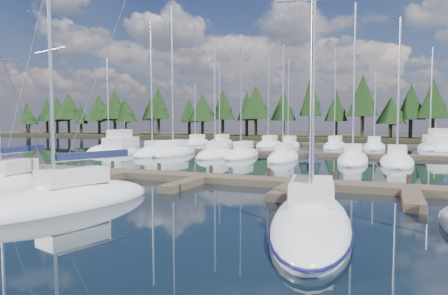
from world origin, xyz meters
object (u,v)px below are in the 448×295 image
at_px(front_sailboat_2, 6,186).
at_px(motor_yacht_right, 437,146).
at_px(front_sailboat_3, 65,201).
at_px(motor_yacht_left, 122,150).
at_px(main_dock, 200,179).
at_px(front_sailboat_4, 311,222).

distance_m(front_sailboat_2, motor_yacht_right, 51.63).
distance_m(front_sailboat_2, front_sailboat_3, 6.31).
relative_size(motor_yacht_left, motor_yacht_right, 0.99).
relative_size(front_sailboat_2, front_sailboat_3, 1.03).
bearing_deg(motor_yacht_right, motor_yacht_left, -148.58).
bearing_deg(motor_yacht_right, main_dock, -114.24).
distance_m(front_sailboat_2, front_sailboat_4, 16.88).
height_order(main_dock, front_sailboat_3, front_sailboat_3).
xyz_separation_m(main_dock, front_sailboat_3, (-2.39, -8.90, 0.07)).
xyz_separation_m(main_dock, front_sailboat_2, (-8.40, -6.97, 0.08)).
distance_m(front_sailboat_4, motor_yacht_left, 36.41).
xyz_separation_m(front_sailboat_2, motor_yacht_right, (25.48, 44.91, 0.24)).
height_order(front_sailboat_2, motor_yacht_right, front_sailboat_2).
relative_size(main_dock, front_sailboat_3, 3.54).
bearing_deg(motor_yacht_left, front_sailboat_3, -57.98).
bearing_deg(motor_yacht_right, front_sailboat_4, -100.58).
bearing_deg(front_sailboat_4, motor_yacht_right, 79.42).
xyz_separation_m(front_sailboat_2, front_sailboat_4, (16.82, -1.47, 0.00)).
bearing_deg(front_sailboat_2, motor_yacht_left, 112.77).
bearing_deg(motor_yacht_right, front_sailboat_3, -112.57).
xyz_separation_m(main_dock, motor_yacht_left, (-18.21, 16.38, 0.31)).
bearing_deg(front_sailboat_4, front_sailboat_2, 174.99).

